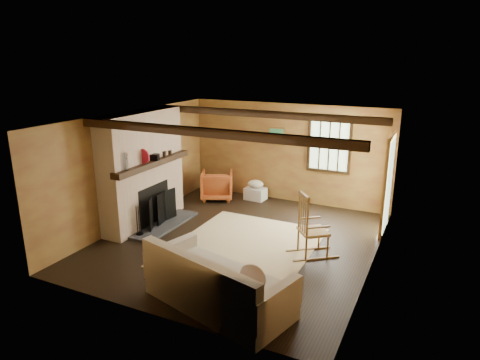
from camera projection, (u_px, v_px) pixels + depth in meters
The scene contains 10 objects.
ground at pixel (239, 241), 8.36m from camera, with size 5.50×5.50×0.00m, color black.
room_envelope at pixel (255, 158), 8.03m from camera, with size 5.02×5.52×2.44m.
fireplace at pixel (144, 173), 8.97m from camera, with size 1.02×2.30×2.40m.
rug at pixel (244, 247), 8.10m from camera, with size 2.50×3.00×0.01m, color beige.
rocking_chair at pixel (311, 229), 7.63m from camera, with size 0.95×0.88×1.19m.
sofa at pixel (216, 287), 6.08m from camera, with size 2.39×1.53×0.89m.
firewood_pile at pixel (215, 188), 11.29m from camera, with size 0.69×0.13×0.25m.
laundry_basket at pixel (256, 194), 10.73m from camera, with size 0.50×0.38×0.30m, color silver.
basket_pillow at pixel (256, 184), 10.66m from camera, with size 0.40×0.32×0.20m, color beige.
armchair at pixel (217, 185), 10.73m from camera, with size 0.76×0.78×0.71m, color #BF6026.
Camera 1 is at (3.35, -6.92, 3.49)m, focal length 32.00 mm.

